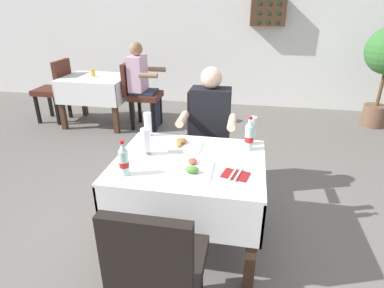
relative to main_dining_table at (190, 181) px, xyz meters
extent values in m
plane|color=#66605B|center=(0.13, 0.06, -0.57)|extent=(11.00, 11.00, 0.00)
cube|color=white|center=(0.13, 3.88, 0.98)|extent=(11.00, 0.12, 3.09)
cube|color=white|center=(0.00, 0.00, 0.16)|extent=(1.07, 0.88, 0.02)
cube|color=white|center=(0.00, -0.43, -0.01)|extent=(1.07, 0.02, 0.32)
cube|color=white|center=(0.00, 0.43, -0.01)|extent=(1.07, 0.02, 0.32)
cube|color=white|center=(-0.53, 0.00, -0.01)|extent=(0.02, 0.88, 0.32)
cube|color=white|center=(0.53, 0.00, -0.01)|extent=(0.02, 0.88, 0.32)
cube|color=#472D1E|center=(-0.47, -0.38, -0.21)|extent=(0.07, 0.07, 0.72)
cube|color=#472D1E|center=(0.47, -0.38, -0.21)|extent=(0.07, 0.07, 0.72)
cube|color=#472D1E|center=(-0.47, 0.38, -0.21)|extent=(0.07, 0.07, 0.72)
cube|color=#472D1E|center=(0.47, 0.38, -0.21)|extent=(0.07, 0.07, 0.72)
cube|color=black|center=(0.00, 0.74, -0.08)|extent=(0.44, 0.44, 0.08)
cube|color=black|center=(0.00, 0.99, 0.18)|extent=(0.42, 0.06, 0.44)
cube|color=black|center=(-0.17, 0.57, -0.34)|extent=(0.04, 0.04, 0.45)
cube|color=black|center=(0.17, 0.57, -0.34)|extent=(0.04, 0.04, 0.45)
cube|color=black|center=(-0.17, 0.91, -0.34)|extent=(0.04, 0.04, 0.45)
cube|color=black|center=(0.17, 0.91, -0.34)|extent=(0.04, 0.04, 0.45)
cube|color=black|center=(0.00, -0.74, -0.08)|extent=(0.44, 0.44, 0.08)
cube|color=black|center=(0.00, -0.99, 0.18)|extent=(0.42, 0.06, 0.44)
cube|color=black|center=(0.17, -0.57, -0.34)|extent=(0.04, 0.04, 0.45)
cube|color=black|center=(-0.17, -0.57, -0.34)|extent=(0.04, 0.04, 0.45)
cylinder|color=#282D42|center=(-0.03, 0.54, -0.34)|extent=(0.10, 0.10, 0.45)
cylinder|color=#282D42|center=(0.13, 0.54, -0.34)|extent=(0.10, 0.10, 0.45)
cube|color=#282D42|center=(0.05, 0.70, -0.06)|extent=(0.34, 0.36, 0.12)
cube|color=black|center=(0.05, 0.78, 0.25)|extent=(0.36, 0.20, 0.50)
sphere|color=beige|center=(0.05, 0.78, 0.60)|extent=(0.19, 0.19, 0.19)
cylinder|color=beige|center=(-0.17, 0.55, 0.28)|extent=(0.07, 0.26, 0.07)
cylinder|color=beige|center=(0.26, 0.55, 0.28)|extent=(0.07, 0.26, 0.07)
cube|color=white|center=(0.06, -0.13, 0.18)|extent=(0.25, 0.25, 0.01)
ellipsoid|color=#4C8E38|center=(0.06, -0.20, 0.21)|extent=(0.10, 0.07, 0.05)
ellipsoid|color=#C14C33|center=(0.04, -0.07, 0.20)|extent=(0.07, 0.09, 0.03)
cube|color=white|center=(-0.07, 0.21, 0.18)|extent=(0.24, 0.24, 0.01)
ellipsoid|color=#99602D|center=(-0.11, 0.25, 0.20)|extent=(0.10, 0.10, 0.04)
ellipsoid|color=#B77A38|center=(-0.12, 0.19, 0.20)|extent=(0.06, 0.08, 0.03)
cylinder|color=white|center=(-0.33, 0.03, 0.18)|extent=(0.07, 0.07, 0.01)
cylinder|color=white|center=(-0.33, 0.03, 0.19)|extent=(0.02, 0.02, 0.03)
cylinder|color=white|center=(-0.33, 0.03, 0.29)|extent=(0.07, 0.07, 0.17)
cylinder|color=gold|center=(-0.33, 0.03, 0.26)|extent=(0.07, 0.07, 0.11)
cylinder|color=white|center=(-0.43, 0.38, 0.18)|extent=(0.07, 0.07, 0.01)
cylinder|color=white|center=(-0.43, 0.38, 0.19)|extent=(0.02, 0.02, 0.03)
cylinder|color=white|center=(-0.43, 0.38, 0.29)|extent=(0.06, 0.06, 0.17)
cylinder|color=black|center=(-0.43, 0.38, 0.25)|extent=(0.06, 0.06, 0.07)
cylinder|color=white|center=(0.43, 0.37, 0.18)|extent=(0.07, 0.07, 0.01)
cylinder|color=white|center=(0.43, 0.37, 0.19)|extent=(0.02, 0.02, 0.03)
cylinder|color=white|center=(0.43, 0.37, 0.30)|extent=(0.07, 0.07, 0.19)
cylinder|color=#C68928|center=(0.43, 0.37, 0.25)|extent=(0.06, 0.06, 0.07)
cylinder|color=silver|center=(0.41, 0.25, 0.27)|extent=(0.07, 0.07, 0.19)
cylinder|color=red|center=(0.41, 0.25, 0.26)|extent=(0.07, 0.07, 0.04)
cone|color=silver|center=(0.41, 0.25, 0.39)|extent=(0.06, 0.06, 0.05)
cylinder|color=red|center=(0.41, 0.25, 0.43)|extent=(0.03, 0.03, 0.02)
cylinder|color=silver|center=(-0.38, -0.29, 0.26)|extent=(0.06, 0.06, 0.17)
cylinder|color=red|center=(-0.38, -0.29, 0.25)|extent=(0.06, 0.06, 0.04)
cone|color=silver|center=(-0.38, -0.29, 0.37)|extent=(0.06, 0.06, 0.05)
cylinder|color=red|center=(-0.38, -0.29, 0.41)|extent=(0.03, 0.03, 0.02)
cube|color=maroon|center=(0.34, -0.16, 0.18)|extent=(0.20, 0.17, 0.01)
cube|color=silver|center=(0.32, -0.16, 0.18)|extent=(0.06, 0.19, 0.01)
cube|color=silver|center=(0.36, -0.17, 0.18)|extent=(0.06, 0.19, 0.01)
cube|color=white|center=(-1.91, 2.40, 0.16)|extent=(0.96, 0.76, 0.02)
cube|color=white|center=(-1.91, 2.03, -0.01)|extent=(0.96, 0.02, 0.32)
cube|color=white|center=(-1.91, 2.78, -0.01)|extent=(0.96, 0.02, 0.32)
cube|color=white|center=(-2.38, 2.40, -0.01)|extent=(0.02, 0.76, 0.32)
cube|color=white|center=(-1.44, 2.40, -0.01)|extent=(0.02, 0.76, 0.32)
cube|color=#472D1E|center=(-2.33, 2.08, -0.21)|extent=(0.07, 0.07, 0.72)
cube|color=#472D1E|center=(-1.49, 2.08, -0.21)|extent=(0.07, 0.07, 0.72)
cube|color=#472D1E|center=(-2.33, 2.72, -0.21)|extent=(0.07, 0.07, 0.72)
cube|color=#472D1E|center=(-1.49, 2.72, -0.21)|extent=(0.07, 0.07, 0.72)
cube|color=#4C2319|center=(-2.69, 2.40, -0.08)|extent=(0.44, 0.44, 0.08)
cube|color=#4C2319|center=(-2.44, 2.40, 0.18)|extent=(0.06, 0.42, 0.44)
cube|color=black|center=(-2.86, 2.57, -0.34)|extent=(0.04, 0.04, 0.45)
cube|color=black|center=(-2.86, 2.23, -0.34)|extent=(0.04, 0.04, 0.45)
cube|color=black|center=(-2.52, 2.57, -0.34)|extent=(0.04, 0.04, 0.45)
cube|color=black|center=(-2.52, 2.23, -0.34)|extent=(0.04, 0.04, 0.45)
cube|color=#4C2319|center=(-1.13, 2.40, -0.08)|extent=(0.44, 0.44, 0.08)
cube|color=#4C2319|center=(-1.38, 2.40, 0.18)|extent=(0.06, 0.42, 0.44)
cube|color=black|center=(-0.96, 2.23, -0.34)|extent=(0.04, 0.04, 0.45)
cube|color=black|center=(-0.96, 2.57, -0.34)|extent=(0.04, 0.04, 0.45)
cube|color=black|center=(-1.30, 2.23, -0.34)|extent=(0.04, 0.04, 0.45)
cube|color=black|center=(-1.30, 2.57, -0.34)|extent=(0.04, 0.04, 0.45)
cylinder|color=#282D42|center=(-0.99, 2.32, -0.34)|extent=(0.10, 0.10, 0.45)
cylinder|color=#282D42|center=(-0.99, 2.48, -0.34)|extent=(0.10, 0.10, 0.45)
cube|color=#282D42|center=(-1.15, 2.40, -0.06)|extent=(0.36, 0.34, 0.12)
cube|color=silver|center=(-1.23, 2.40, 0.25)|extent=(0.20, 0.36, 0.50)
sphere|color=#997051|center=(-1.23, 2.40, 0.60)|extent=(0.19, 0.19, 0.19)
cylinder|color=#997051|center=(-1.00, 2.19, 0.28)|extent=(0.26, 0.07, 0.07)
cylinder|color=#997051|center=(-1.00, 2.62, 0.28)|extent=(0.26, 0.07, 0.07)
cylinder|color=gold|center=(-1.95, 2.43, 0.23)|extent=(0.06, 0.06, 0.11)
cylinder|color=brown|center=(2.31, 3.10, -0.41)|extent=(0.35, 0.35, 0.32)
cylinder|color=brown|center=(2.31, 3.10, 0.03)|extent=(0.05, 0.05, 0.54)
cube|color=#472D1E|center=(0.58, 3.72, 1.04)|extent=(0.56, 0.20, 0.42)
cylinder|color=#193D1E|center=(0.43, 3.68, 0.90)|extent=(0.06, 0.14, 0.06)
cylinder|color=#193D1E|center=(0.58, 3.68, 0.90)|extent=(0.06, 0.14, 0.06)
cylinder|color=#193D1E|center=(0.73, 3.68, 0.90)|extent=(0.06, 0.14, 0.06)
cylinder|color=#193D1E|center=(0.43, 3.68, 1.04)|extent=(0.06, 0.14, 0.06)
cylinder|color=#193D1E|center=(0.58, 3.68, 1.04)|extent=(0.06, 0.14, 0.06)
cylinder|color=#193D1E|center=(0.73, 3.68, 1.04)|extent=(0.06, 0.14, 0.06)
cylinder|color=#193D1E|center=(0.43, 3.68, 1.18)|extent=(0.06, 0.14, 0.06)
cylinder|color=#193D1E|center=(0.58, 3.68, 1.18)|extent=(0.06, 0.14, 0.06)
cylinder|color=#193D1E|center=(0.73, 3.68, 1.18)|extent=(0.06, 0.14, 0.06)
camera|label=1|loc=(0.39, -1.99, 1.22)|focal=29.69mm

